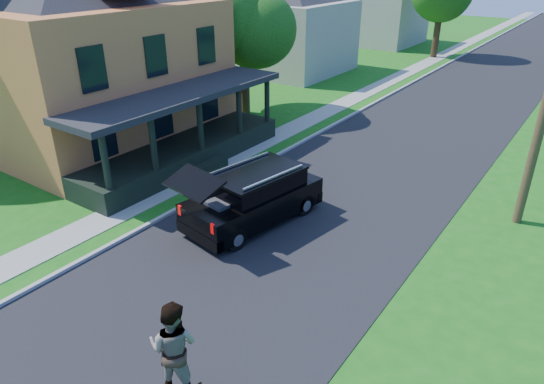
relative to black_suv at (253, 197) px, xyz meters
The scene contains 10 objects.
ground 4.05m from the black_suv, 69.22° to the right, with size 140.00×140.00×0.00m, color #166213.
street 16.40m from the black_suv, 85.09° to the left, with size 8.00×120.00×0.02m, color black.
curb 16.55m from the black_suv, 99.23° to the left, with size 0.15×120.00×0.12m, color #989994.
sidewalk 16.87m from the black_suv, 104.44° to the left, with size 1.30×120.00×0.03m, color gray.
front_walk 8.47m from the black_suv, 164.08° to the left, with size 6.50×1.20×0.03m, color gray.
main_house 12.30m from the black_suv, 168.58° to the left, with size 15.56×15.56×10.10m.
neighbor_house_mid 23.87m from the black_suv, 120.78° to the left, with size 12.78×12.78×8.30m.
black_suv is the anchor object (origin of this frame).
skateboarder 7.44m from the black_suv, 64.43° to the right, with size 1.19×1.07×2.00m.
tree_left_mid 13.15m from the black_suv, 129.21° to the left, with size 5.83×5.83×7.96m.
Camera 1 is at (7.26, -7.54, 8.08)m, focal length 32.00 mm.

